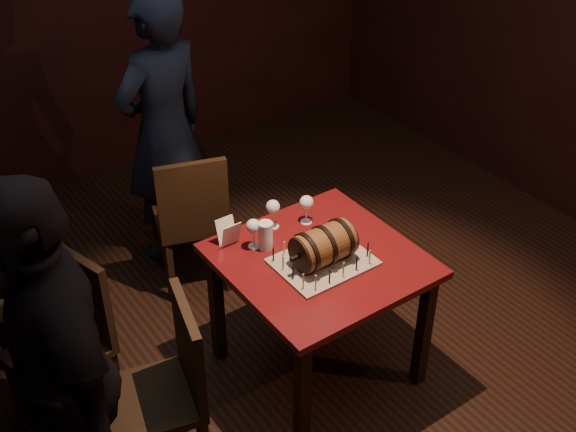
{
  "coord_description": "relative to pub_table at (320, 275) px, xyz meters",
  "views": [
    {
      "loc": [
        -1.55,
        -2.25,
        2.89
      ],
      "look_at": [
        0.08,
        0.05,
        0.95
      ],
      "focal_mm": 45.0,
      "sensor_mm": 36.0,
      "label": 1
    }
  ],
  "objects": [
    {
      "name": "chair_left_rear",
      "position": [
        -1.13,
        0.45,
        -0.12
      ],
      "size": [
        0.49,
        0.49,
        0.93
      ],
      "color": "black",
      "rests_on": "ground"
    },
    {
      "name": "birthday_candles",
      "position": [
        -0.01,
        -0.04,
        0.16
      ],
      "size": [
        0.4,
        0.3,
        0.09
      ],
      "color": "#EBD48D",
      "rests_on": "cake_board"
    },
    {
      "name": "pub_table",
      "position": [
        0.0,
        0.0,
        0.0
      ],
      "size": [
        0.9,
        0.9,
        0.75
      ],
      "color": "#450B0F",
      "rests_on": "ground"
    },
    {
      "name": "pint_of_ale",
      "position": [
        -0.17,
        0.21,
        0.18
      ],
      "size": [
        0.07,
        0.07,
        0.15
      ],
      "color": "silver",
      "rests_on": "pub_table"
    },
    {
      "name": "person_back",
      "position": [
        -0.11,
        1.39,
        0.23
      ],
      "size": [
        0.71,
        0.54,
        1.74
      ],
      "primitive_type": "imported",
      "rotation": [
        0.0,
        0.0,
        3.35
      ],
      "color": "#171E2F",
      "rests_on": "ground"
    },
    {
      "name": "person_left_front",
      "position": [
        -1.32,
        -0.1,
        0.22
      ],
      "size": [
        0.46,
        1.03,
        1.73
      ],
      "primitive_type": "imported",
      "rotation": [
        0.0,
        0.0,
        -1.61
      ],
      "color": "black",
      "rests_on": "ground"
    },
    {
      "name": "chair_left_front",
      "position": [
        -0.89,
        -0.1,
        -0.12
      ],
      "size": [
        0.49,
        0.49,
        0.93
      ],
      "color": "black",
      "rests_on": "ground"
    },
    {
      "name": "chair_back",
      "position": [
        -0.19,
        0.97,
        -0.12
      ],
      "size": [
        0.5,
        0.5,
        0.93
      ],
      "color": "black",
      "rests_on": "ground"
    },
    {
      "name": "barrel_cake",
      "position": [
        -0.01,
        -0.04,
        0.21
      ],
      "size": [
        0.34,
        0.2,
        0.2
      ],
      "color": "brown",
      "rests_on": "cake_board"
    },
    {
      "name": "cake_board",
      "position": [
        -0.01,
        -0.04,
        0.12
      ],
      "size": [
        0.45,
        0.35,
        0.01
      ],
      "primitive_type": "cube",
      "color": "gray",
      "rests_on": "pub_table"
    },
    {
      "name": "wine_glass_mid",
      "position": [
        -0.04,
        0.34,
        0.23
      ],
      "size": [
        0.07,
        0.07,
        0.16
      ],
      "color": "silver",
      "rests_on": "pub_table"
    },
    {
      "name": "room_shell",
      "position": [
        -0.17,
        0.09,
        0.76
      ],
      "size": [
        5.04,
        5.04,
        2.8
      ],
      "color": "black",
      "rests_on": "ground"
    },
    {
      "name": "wine_glass_right",
      "position": [
        0.12,
        0.28,
        0.23
      ],
      "size": [
        0.07,
        0.07,
        0.16
      ],
      "color": "silver",
      "rests_on": "pub_table"
    },
    {
      "name": "wine_glass_left",
      "position": [
        -0.21,
        0.26,
        0.23
      ],
      "size": [
        0.07,
        0.07,
        0.16
      ],
      "color": "silver",
      "rests_on": "pub_table"
    },
    {
      "name": "menu_card",
      "position": [
        -0.3,
        0.35,
        0.17
      ],
      "size": [
        0.1,
        0.05,
        0.13
      ],
      "primitive_type": null,
      "color": "white",
      "rests_on": "pub_table"
    }
  ]
}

